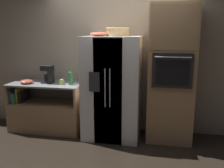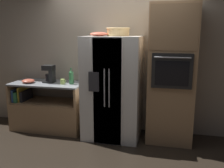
{
  "view_description": "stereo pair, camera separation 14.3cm",
  "coord_description": "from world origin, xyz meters",
  "px_view_note": "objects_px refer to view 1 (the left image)",
  "views": [
    {
      "loc": [
        0.78,
        -4.01,
        1.84
      ],
      "look_at": [
        -0.01,
        -0.02,
        0.96
      ],
      "focal_mm": 40.0,
      "sensor_mm": 36.0,
      "label": 1
    },
    {
      "loc": [
        0.92,
        -3.98,
        1.84
      ],
      "look_at": [
        -0.01,
        -0.02,
        0.96
      ],
      "focal_mm": 40.0,
      "sensor_mm": 36.0,
      "label": 2
    }
  ],
  "objects_px": {
    "wall_oven": "(171,74)",
    "wicker_basket": "(118,31)",
    "mug": "(62,82)",
    "refrigerator": "(112,88)",
    "fruit_bowl": "(99,34)",
    "coffee_maker": "(49,73)",
    "bottle_tall": "(70,77)",
    "mixing_bowl": "(26,82)"
  },
  "relations": [
    {
      "from": "wicker_basket",
      "to": "bottle_tall",
      "type": "relative_size",
      "value": 1.33
    },
    {
      "from": "mug",
      "to": "mixing_bowl",
      "type": "xyz_separation_m",
      "value": [
        -0.66,
        -0.04,
        -0.01
      ]
    },
    {
      "from": "wall_oven",
      "to": "fruit_bowl",
      "type": "bearing_deg",
      "value": -173.82
    },
    {
      "from": "wicker_basket",
      "to": "mug",
      "type": "distance_m",
      "value": 1.33
    },
    {
      "from": "wicker_basket",
      "to": "coffee_maker",
      "type": "bearing_deg",
      "value": 179.52
    },
    {
      "from": "refrigerator",
      "to": "wall_oven",
      "type": "height_order",
      "value": "wall_oven"
    },
    {
      "from": "refrigerator",
      "to": "mug",
      "type": "relative_size",
      "value": 15.95
    },
    {
      "from": "wall_oven",
      "to": "fruit_bowl",
      "type": "xyz_separation_m",
      "value": [
        -1.19,
        -0.13,
        0.65
      ]
    },
    {
      "from": "mug",
      "to": "coffee_maker",
      "type": "distance_m",
      "value": 0.33
    },
    {
      "from": "refrigerator",
      "to": "mixing_bowl",
      "type": "bearing_deg",
      "value": -178.57
    },
    {
      "from": "wall_oven",
      "to": "mug",
      "type": "distance_m",
      "value": 1.9
    },
    {
      "from": "mug",
      "to": "coffee_maker",
      "type": "xyz_separation_m",
      "value": [
        -0.29,
        0.08,
        0.13
      ]
    },
    {
      "from": "wicker_basket",
      "to": "mixing_bowl",
      "type": "bearing_deg",
      "value": -175.97
    },
    {
      "from": "wicker_basket",
      "to": "coffee_maker",
      "type": "relative_size",
      "value": 1.21
    },
    {
      "from": "fruit_bowl",
      "to": "coffee_maker",
      "type": "distance_m",
      "value": 1.23
    },
    {
      "from": "refrigerator",
      "to": "wicker_basket",
      "type": "relative_size",
      "value": 4.47
    },
    {
      "from": "coffee_maker",
      "to": "wall_oven",
      "type": "bearing_deg",
      "value": -0.42
    },
    {
      "from": "wicker_basket",
      "to": "mixing_bowl",
      "type": "height_order",
      "value": "wicker_basket"
    },
    {
      "from": "mixing_bowl",
      "to": "coffee_maker",
      "type": "relative_size",
      "value": 0.72
    },
    {
      "from": "wall_oven",
      "to": "coffee_maker",
      "type": "xyz_separation_m",
      "value": [
        -2.18,
        0.02,
        -0.06
      ]
    },
    {
      "from": "refrigerator",
      "to": "mug",
      "type": "bearing_deg",
      "value": 179.71
    },
    {
      "from": "wicker_basket",
      "to": "mixing_bowl",
      "type": "relative_size",
      "value": 1.68
    },
    {
      "from": "wicker_basket",
      "to": "fruit_bowl",
      "type": "bearing_deg",
      "value": -155.27
    },
    {
      "from": "refrigerator",
      "to": "bottle_tall",
      "type": "distance_m",
      "value": 0.79
    },
    {
      "from": "wall_oven",
      "to": "mixing_bowl",
      "type": "distance_m",
      "value": 2.57
    },
    {
      "from": "wall_oven",
      "to": "mug",
      "type": "bearing_deg",
      "value": -177.95
    },
    {
      "from": "mug",
      "to": "coffee_maker",
      "type": "bearing_deg",
      "value": 163.67
    },
    {
      "from": "wicker_basket",
      "to": "coffee_maker",
      "type": "xyz_separation_m",
      "value": [
        -1.28,
        0.01,
        -0.75
      ]
    },
    {
      "from": "bottle_tall",
      "to": "wall_oven",
      "type": "bearing_deg",
      "value": 0.65
    },
    {
      "from": "mixing_bowl",
      "to": "bottle_tall",
      "type": "bearing_deg",
      "value": 6.47
    },
    {
      "from": "wall_oven",
      "to": "wicker_basket",
      "type": "distance_m",
      "value": 1.13
    },
    {
      "from": "wall_oven",
      "to": "coffee_maker",
      "type": "relative_size",
      "value": 6.99
    },
    {
      "from": "coffee_maker",
      "to": "refrigerator",
      "type": "bearing_deg",
      "value": -4.18
    },
    {
      "from": "wall_oven",
      "to": "bottle_tall",
      "type": "height_order",
      "value": "wall_oven"
    },
    {
      "from": "coffee_maker",
      "to": "bottle_tall",
      "type": "bearing_deg",
      "value": -4.73
    },
    {
      "from": "fruit_bowl",
      "to": "coffee_maker",
      "type": "bearing_deg",
      "value": 171.7
    },
    {
      "from": "bottle_tall",
      "to": "mug",
      "type": "xyz_separation_m",
      "value": [
        -0.15,
        -0.05,
        -0.08
      ]
    },
    {
      "from": "refrigerator",
      "to": "mug",
      "type": "height_order",
      "value": "refrigerator"
    },
    {
      "from": "wall_oven",
      "to": "bottle_tall",
      "type": "distance_m",
      "value": 1.75
    },
    {
      "from": "bottle_tall",
      "to": "mixing_bowl",
      "type": "distance_m",
      "value": 0.82
    },
    {
      "from": "wicker_basket",
      "to": "refrigerator",
      "type": "bearing_deg",
      "value": -134.15
    },
    {
      "from": "wall_oven",
      "to": "refrigerator",
      "type": "bearing_deg",
      "value": -175.75
    }
  ]
}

